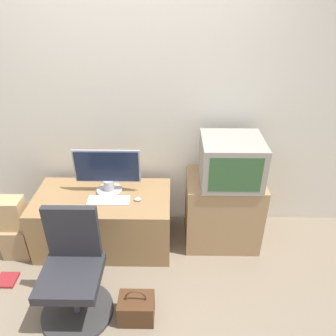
% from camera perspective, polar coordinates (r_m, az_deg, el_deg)
% --- Properties ---
extents(ground_plane, '(12.00, 12.00, 0.00)m').
position_cam_1_polar(ground_plane, '(2.67, -7.97, -25.89)').
color(ground_plane, '#7F705B').
extents(wall_back, '(4.40, 0.05, 2.60)m').
position_cam_1_polar(wall_back, '(2.96, -6.22, 12.16)').
color(wall_back, silver).
rests_on(wall_back, ground_plane).
extents(desk, '(1.21, 0.63, 0.53)m').
position_cam_1_polar(desk, '(3.12, -11.00, -8.89)').
color(desk, '#937047').
rests_on(desk, ground_plane).
extents(side_stand, '(0.67, 0.49, 0.68)m').
position_cam_1_polar(side_stand, '(3.11, 9.43, -7.19)').
color(side_stand, '#A37F56').
rests_on(side_stand, ground_plane).
extents(main_monitor, '(0.58, 0.23, 0.41)m').
position_cam_1_polar(main_monitor, '(2.92, -10.48, -0.59)').
color(main_monitor, '#B2B2B7').
rests_on(main_monitor, desk).
extents(keyboard, '(0.36, 0.14, 0.01)m').
position_cam_1_polar(keyboard, '(2.89, -10.29, -5.59)').
color(keyboard, white).
rests_on(keyboard, desk).
extents(mouse, '(0.06, 0.04, 0.03)m').
position_cam_1_polar(mouse, '(2.86, -5.30, -5.45)').
color(mouse, silver).
rests_on(mouse, desk).
extents(crt_tv, '(0.51, 0.47, 0.39)m').
position_cam_1_polar(crt_tv, '(2.80, 10.93, 1.19)').
color(crt_tv, gray).
rests_on(crt_tv, side_stand).
extents(office_chair, '(0.54, 0.54, 0.86)m').
position_cam_1_polar(office_chair, '(2.58, -16.14, -17.57)').
color(office_chair, '#333333').
rests_on(office_chair, ground_plane).
extents(cardboard_box_lower, '(0.24, 0.24, 0.30)m').
position_cam_1_polar(cardboard_box_lower, '(3.33, -24.54, -11.19)').
color(cardboard_box_lower, '#A3845B').
rests_on(cardboard_box_lower, ground_plane).
extents(cardboard_box_upper, '(0.22, 0.17, 0.28)m').
position_cam_1_polar(cardboard_box_upper, '(3.16, -25.66, -7.12)').
color(cardboard_box_upper, tan).
rests_on(cardboard_box_upper, cardboard_box_lower).
extents(handbag, '(0.26, 0.19, 0.29)m').
position_cam_1_polar(handbag, '(2.63, -5.52, -23.14)').
color(handbag, '#4C2D19').
rests_on(handbag, ground_plane).
extents(book, '(0.16, 0.16, 0.02)m').
position_cam_1_polar(book, '(3.20, -26.25, -17.09)').
color(book, maroon).
rests_on(book, ground_plane).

